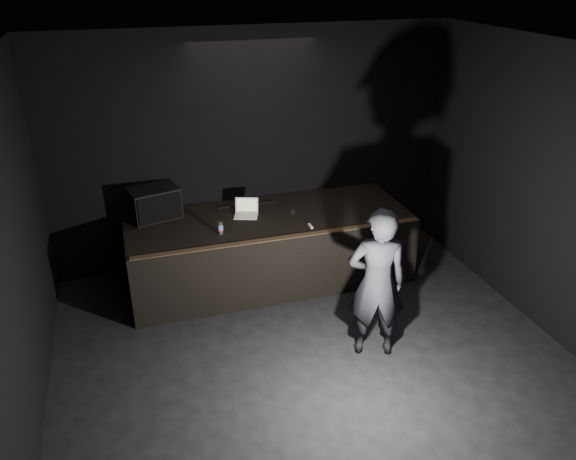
{
  "coord_description": "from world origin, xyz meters",
  "views": [
    {
      "loc": [
        -1.88,
        -4.26,
        4.31
      ],
      "look_at": [
        0.15,
        2.3,
        0.96
      ],
      "focal_mm": 35.0,
      "sensor_mm": 36.0,
      "label": 1
    }
  ],
  "objects_px": {
    "beer_can": "(220,228)",
    "laptop": "(246,211)",
    "stage_monitor": "(154,203)",
    "person": "(377,283)",
    "stage_riser": "(269,248)"
  },
  "relations": [
    {
      "from": "stage_riser",
      "to": "beer_can",
      "type": "distance_m",
      "value": 1.02
    },
    {
      "from": "beer_can",
      "to": "person",
      "type": "distance_m",
      "value": 2.25
    },
    {
      "from": "person",
      "to": "stage_riser",
      "type": "bearing_deg",
      "value": -53.76
    },
    {
      "from": "stage_monitor",
      "to": "beer_can",
      "type": "height_order",
      "value": "stage_monitor"
    },
    {
      "from": "laptop",
      "to": "beer_can",
      "type": "relative_size",
      "value": 2.36
    },
    {
      "from": "beer_can",
      "to": "person",
      "type": "height_order",
      "value": "person"
    },
    {
      "from": "beer_can",
      "to": "laptop",
      "type": "bearing_deg",
      "value": 46.32
    },
    {
      "from": "beer_can",
      "to": "person",
      "type": "xyz_separation_m",
      "value": [
        1.48,
        -1.69,
        -0.14
      ]
    },
    {
      "from": "stage_riser",
      "to": "stage_monitor",
      "type": "xyz_separation_m",
      "value": [
        -1.53,
        0.44,
        0.72
      ]
    },
    {
      "from": "stage_riser",
      "to": "beer_can",
      "type": "relative_size",
      "value": 23.44
    },
    {
      "from": "stage_riser",
      "to": "stage_monitor",
      "type": "bearing_deg",
      "value": 164.03
    },
    {
      "from": "stage_riser",
      "to": "person",
      "type": "xyz_separation_m",
      "value": [
        0.72,
        -2.03,
        0.44
      ]
    },
    {
      "from": "stage_riser",
      "to": "laptop",
      "type": "height_order",
      "value": "laptop"
    },
    {
      "from": "stage_riser",
      "to": "laptop",
      "type": "bearing_deg",
      "value": 152.97
    },
    {
      "from": "laptop",
      "to": "stage_monitor",
      "type": "bearing_deg",
      "value": -174.05
    }
  ]
}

